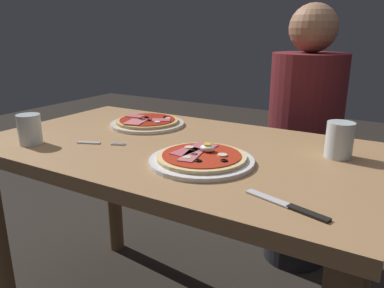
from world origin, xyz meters
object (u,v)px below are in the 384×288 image
at_px(pizza_foreground, 201,159).
at_px(water_glass_near, 30,131).
at_px(pizza_across_left, 147,123).
at_px(dining_table, 176,179).
at_px(water_glass_far, 339,142).
at_px(fork, 97,143).
at_px(diner_person, 303,148).
at_px(knife, 291,207).

bearing_deg(pizza_foreground, water_glass_near, -167.59).
bearing_deg(pizza_across_left, dining_table, -33.74).
bearing_deg(pizza_across_left, water_glass_far, -1.66).
xyz_separation_m(dining_table, water_glass_far, (0.47, 0.13, 0.16)).
height_order(water_glass_far, fork, water_glass_far).
bearing_deg(diner_person, water_glass_far, 112.64).
height_order(water_glass_far, diner_person, diner_person).
bearing_deg(dining_table, water_glass_near, -149.93).
height_order(water_glass_near, water_glass_far, water_glass_far).
relative_size(water_glass_near, knife, 0.50).
bearing_deg(fork, dining_table, 29.59).
distance_m(water_glass_near, diner_person, 1.13).
height_order(dining_table, fork, fork).
xyz_separation_m(water_glass_near, fork, (0.18, 0.11, -0.04)).
distance_m(pizza_across_left, diner_person, 0.73).
bearing_deg(dining_table, pizza_across_left, 146.26).
xyz_separation_m(pizza_foreground, water_glass_near, (-0.55, -0.12, 0.03)).
distance_m(water_glass_near, water_glass_far, 0.94).
relative_size(dining_table, water_glass_far, 12.19).
bearing_deg(diner_person, knife, 102.66).
distance_m(pizza_foreground, knife, 0.32).
distance_m(water_glass_far, knife, 0.39).
distance_m(dining_table, pizza_foreground, 0.23).
distance_m(fork, knife, 0.68).
relative_size(water_glass_near, diner_person, 0.08).
xyz_separation_m(water_glass_far, fork, (-0.68, -0.25, -0.04)).
bearing_deg(diner_person, pizza_foreground, 84.33).
height_order(water_glass_far, knife, water_glass_far).
distance_m(pizza_foreground, pizza_across_left, 0.46).
distance_m(water_glass_far, diner_person, 0.64).
distance_m(pizza_foreground, water_glass_near, 0.57).
xyz_separation_m(water_glass_near, diner_person, (0.63, 0.92, -0.20)).
distance_m(fork, diner_person, 0.94).
height_order(pizza_across_left, diner_person, diner_person).
distance_m(dining_table, fork, 0.28).
distance_m(pizza_foreground, water_glass_far, 0.39).
bearing_deg(dining_table, knife, -29.46).
bearing_deg(fork, pizza_foreground, 2.24).
bearing_deg(pizza_across_left, water_glass_near, -114.22).
bearing_deg(diner_person, water_glass_near, 55.43).
bearing_deg(pizza_across_left, fork, -88.03).
relative_size(pizza_foreground, pizza_across_left, 1.03).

